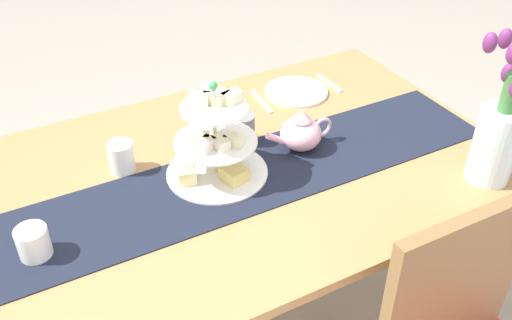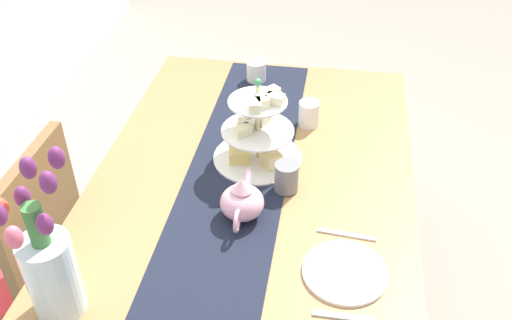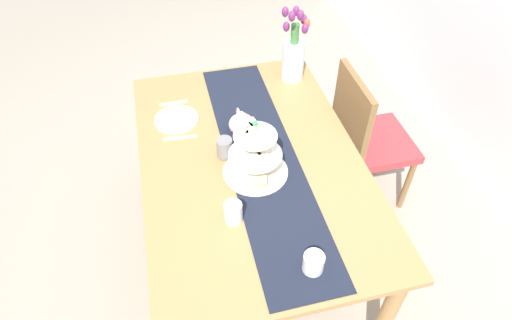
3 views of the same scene
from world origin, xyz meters
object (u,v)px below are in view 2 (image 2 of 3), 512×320
at_px(knife_left, 347,234).
at_px(dinner_plate_left, 345,272).
at_px(fork_left, 343,317).
at_px(mug_white_text, 309,114).
at_px(dining_table, 253,198).
at_px(chair_left, 21,254).
at_px(cream_jug, 256,71).
at_px(tulip_vase, 48,264).
at_px(tiered_cake_stand, 257,134).
at_px(mug_grey, 286,177).
at_px(teapot, 242,201).

bearing_deg(knife_left, dinner_plate_left, 180.00).
distance_m(fork_left, mug_white_text, 0.86).
height_order(dining_table, chair_left, chair_left).
height_order(dinner_plate_left, mug_white_text, mug_white_text).
distance_m(dining_table, chair_left, 0.80).
height_order(cream_jug, knife_left, cream_jug).
bearing_deg(tulip_vase, mug_white_text, -30.04).
bearing_deg(chair_left, fork_left, -104.04).
xyz_separation_m(cream_jug, dinner_plate_left, (-1.00, -0.40, -0.04)).
bearing_deg(mug_white_text, tiered_cake_stand, 147.48).
bearing_deg(cream_jug, tulip_vase, 166.48).
bearing_deg(tiered_cake_stand, dinner_plate_left, -146.08).
distance_m(chair_left, mug_grey, 0.93).
relative_size(dinner_plate_left, knife_left, 1.35).
distance_m(tulip_vase, dinner_plate_left, 0.75).
height_order(dining_table, tulip_vase, tulip_vase).
relative_size(teapot, fork_left, 1.59).
bearing_deg(dining_table, chair_left, 108.64).
bearing_deg(dinner_plate_left, teapot, 60.61).
height_order(knife_left, mug_grey, mug_grey).
distance_m(chair_left, dinner_plate_left, 1.09).
height_order(dining_table, dinner_plate_left, dinner_plate_left).
distance_m(dinner_plate_left, mug_grey, 0.38).
bearing_deg(knife_left, chair_left, 91.43).
relative_size(tiered_cake_stand, knife_left, 1.79).
relative_size(cream_jug, dinner_plate_left, 0.37).
height_order(dining_table, mug_grey, mug_grey).
relative_size(mug_grey, mug_white_text, 1.00).
bearing_deg(cream_jug, dinner_plate_left, -158.11).
relative_size(teapot, dinner_plate_left, 1.04).
relative_size(chair_left, mug_white_text, 9.58).
height_order(teapot, tulip_vase, tulip_vase).
distance_m(teapot, mug_white_text, 0.55).
distance_m(teapot, tulip_vase, 0.57).
xyz_separation_m(dining_table, chair_left, (-0.25, 0.74, -0.14)).
bearing_deg(tulip_vase, dinner_plate_left, -71.94).
bearing_deg(dining_table, dinner_plate_left, -139.92).
bearing_deg(teapot, dining_table, 0.00).
distance_m(dining_table, dinner_plate_left, 0.49).
distance_m(tiered_cake_stand, mug_grey, 0.19).
height_order(tiered_cake_stand, mug_white_text, tiered_cake_stand).
bearing_deg(mug_grey, mug_white_text, -5.48).
bearing_deg(chair_left, dinner_plate_left, -96.42).
xyz_separation_m(tiered_cake_stand, teapot, (-0.29, -0.00, -0.04)).
distance_m(tiered_cake_stand, fork_left, 0.69).
xyz_separation_m(tulip_vase, mug_white_text, (0.93, -0.54, -0.11)).
xyz_separation_m(tiered_cake_stand, dinner_plate_left, (-0.46, -0.31, -0.10)).
bearing_deg(tulip_vase, cream_jug, -13.52).
bearing_deg(tiered_cake_stand, knife_left, -135.65).
relative_size(fork_left, mug_grey, 1.58).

